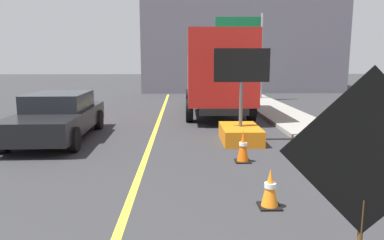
{
  "coord_description": "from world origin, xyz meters",
  "views": [
    {
      "loc": [
        0.88,
        -0.74,
        2.38
      ],
      "look_at": [
        1.05,
        4.82,
        1.44
      ],
      "focal_mm": 33.59,
      "sensor_mm": 36.0,
      "label": 1
    }
  ],
  "objects": [
    {
      "name": "lane_center_stripe",
      "position": [
        0.0,
        6.0,
        0.0
      ],
      "size": [
        0.14,
        36.0,
        0.01
      ],
      "primitive_type": "cube",
      "color": "yellow",
      "rests_on": "ground"
    },
    {
      "name": "roadwork_sign",
      "position": [
        2.63,
        2.48,
        1.47
      ],
      "size": [
        1.62,
        0.23,
        2.33
      ],
      "color": "#593819",
      "rests_on": "ground"
    },
    {
      "name": "arrow_board_trailer",
      "position": [
        2.62,
        9.54,
        0.48
      ],
      "size": [
        1.6,
        1.81,
        2.7
      ],
      "color": "orange",
      "rests_on": "ground"
    },
    {
      "name": "box_truck",
      "position": [
        2.43,
        14.86,
        1.87
      ],
      "size": [
        2.76,
        7.18,
        3.48
      ],
      "color": "black",
      "rests_on": "ground"
    },
    {
      "name": "pickup_car",
      "position": [
        -2.85,
        10.1,
        0.7
      ],
      "size": [
        2.09,
        4.81,
        1.38
      ],
      "color": "black",
      "rests_on": "ground"
    },
    {
      "name": "highway_guide_sign",
      "position": [
        4.79,
        20.35,
        3.42
      ],
      "size": [
        2.79,
        0.24,
        5.0
      ],
      "color": "gray",
      "rests_on": "ground"
    },
    {
      "name": "far_building_block",
      "position": [
        5.47,
        28.24,
        3.99
      ],
      "size": [
        14.77,
        7.05,
        7.99
      ],
      "primitive_type": "cube",
      "color": "slate",
      "rests_on": "ground"
    },
    {
      "name": "traffic_cone_near_sign",
      "position": [
        2.32,
        4.77,
        0.32
      ],
      "size": [
        0.36,
        0.36,
        0.65
      ],
      "color": "black",
      "rests_on": "ground"
    },
    {
      "name": "traffic_cone_mid_lane",
      "position": [
        2.33,
        7.41,
        0.37
      ],
      "size": [
        0.36,
        0.36,
        0.76
      ],
      "color": "black",
      "rests_on": "ground"
    }
  ]
}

